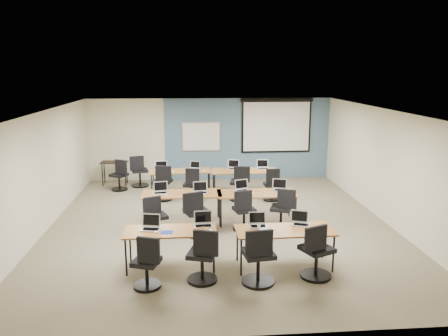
{
  "coord_description": "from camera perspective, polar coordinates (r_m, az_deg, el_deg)",
  "views": [
    {
      "loc": [
        -0.69,
        -9.85,
        3.62
      ],
      "look_at": [
        0.13,
        0.4,
        1.29
      ],
      "focal_mm": 35.0,
      "sensor_mm": 36.0,
      "label": 1
    }
  ],
  "objects": [
    {
      "name": "task_chair_5",
      "position": [
        9.72,
        -3.69,
        -6.39
      ],
      "size": [
        0.59,
        0.57,
        1.04
      ],
      "rotation": [
        0.0,
        0.0,
        0.34
      ],
      "color": "black",
      "rests_on": "floor"
    },
    {
      "name": "wall_right",
      "position": [
        11.14,
        20.42,
        0.2
      ],
      "size": [
        0.04,
        9.0,
        2.7
      ],
      "primitive_type": "cube",
      "color": "beige",
      "rests_on": "ground"
    },
    {
      "name": "mouse_10",
      "position": [
        12.7,
        1.88,
        -0.32
      ],
      "size": [
        0.07,
        0.11,
        0.04
      ],
      "primitive_type": "ellipsoid",
      "rotation": [
        0.0,
        0.0,
        -0.06
      ],
      "color": "white",
      "rests_on": "training_table_back_right"
    },
    {
      "name": "wall_front",
      "position": [
        5.85,
        2.6,
        -10.06
      ],
      "size": [
        8.0,
        0.04,
        2.7
      ],
      "primitive_type": "cube",
      "color": "beige",
      "rests_on": "ground"
    },
    {
      "name": "laptop_9",
      "position": [
        12.93,
        -3.79,
        0.09
      ],
      "size": [
        0.3,
        0.26,
        0.23
      ],
      "rotation": [
        0.0,
        0.0,
        -0.31
      ],
      "color": "#B9B9B9",
      "rests_on": "training_table_back_left"
    },
    {
      "name": "task_chair_11",
      "position": [
        12.31,
        6.28,
        -2.52
      ],
      "size": [
        0.47,
        0.47,
        0.95
      ],
      "rotation": [
        0.0,
        0.0,
        0.04
      ],
      "color": "black",
      "rests_on": "floor"
    },
    {
      "name": "snack_plate",
      "position": [
        8.19,
        5.13,
        -7.89
      ],
      "size": [
        0.19,
        0.19,
        0.01
      ],
      "primitive_type": "cylinder",
      "rotation": [
        0.0,
        0.0,
        -0.1
      ],
      "color": "white",
      "rests_on": "training_table_front_right"
    },
    {
      "name": "training_table_front_right",
      "position": [
        8.23,
        7.9,
        -8.25
      ],
      "size": [
        1.8,
        0.75,
        0.73
      ],
      "rotation": [
        0.0,
        0.0,
        0.01
      ],
      "color": "olive",
      "rests_on": "floor"
    },
    {
      "name": "training_table_back_left",
      "position": [
        12.82,
        -5.69,
        -0.54
      ],
      "size": [
        1.77,
        0.74,
        0.73
      ],
      "rotation": [
        0.0,
        0.0,
        0.06
      ],
      "color": "#9B5F37",
      "rests_on": "floor"
    },
    {
      "name": "laptop_5",
      "position": [
        10.47,
        -3.12,
        -2.91
      ],
      "size": [
        0.34,
        0.29,
        0.26
      ],
      "rotation": [
        0.0,
        0.0,
        0.08
      ],
      "color": "silver",
      "rests_on": "training_table_mid_left"
    },
    {
      "name": "laptop_0",
      "position": [
        8.25,
        -9.53,
        -7.42
      ],
      "size": [
        0.35,
        0.29,
        0.26
      ],
      "rotation": [
        0.0,
        0.0,
        -0.21
      ],
      "color": "#B1B0B5",
      "rests_on": "training_table_front_left"
    },
    {
      "name": "mouse_2",
      "position": [
        8.17,
        6.39,
        -7.92
      ],
      "size": [
        0.07,
        0.11,
        0.04
      ],
      "primitive_type": "ellipsoid",
      "rotation": [
        0.0,
        0.0,
        0.08
      ],
      "color": "white",
      "rests_on": "training_table_front_right"
    },
    {
      "name": "training_table_mid_left",
      "position": [
        10.5,
        -5.51,
        -3.5
      ],
      "size": [
        1.89,
        0.79,
        0.73
      ],
      "rotation": [
        0.0,
        0.0,
        -0.0
      ],
      "color": "brown",
      "rests_on": "floor"
    },
    {
      "name": "mouse_8",
      "position": [
        12.66,
        -6.7,
        -0.45
      ],
      "size": [
        0.07,
        0.11,
        0.04
      ],
      "primitive_type": "ellipsoid",
      "rotation": [
        0.0,
        0.0,
        0.1
      ],
      "color": "white",
      "rests_on": "training_table_back_left"
    },
    {
      "name": "mouse_3",
      "position": [
        8.42,
        12.2,
        -7.51
      ],
      "size": [
        0.09,
        0.12,
        0.04
      ],
      "primitive_type": "ellipsoid",
      "rotation": [
        0.0,
        0.0,
        0.35
      ],
      "color": "white",
      "rests_on": "training_table_front_right"
    },
    {
      "name": "wall_left",
      "position": [
        10.63,
        -22.6,
        -0.55
      ],
      "size": [
        0.04,
        9.0,
        2.7
      ],
      "primitive_type": "cube",
      "color": "beige",
      "rests_on": "ground"
    },
    {
      "name": "task_chair_8",
      "position": [
        12.39,
        -8.03,
        -2.29
      ],
      "size": [
        0.56,
        0.56,
        1.03
      ],
      "rotation": [
        0.0,
        0.0,
        -0.26
      ],
      "color": "black",
      "rests_on": "floor"
    },
    {
      "name": "laptop_10",
      "position": [
        12.97,
        1.3,
        0.18
      ],
      "size": [
        0.34,
        0.29,
        0.26
      ],
      "rotation": [
        0.0,
        0.0,
        -0.33
      ],
      "color": "#BBBBBB",
      "rests_on": "training_table_back_right"
    },
    {
      "name": "mouse_9",
      "position": [
        12.72,
        -2.57,
        -0.32
      ],
      "size": [
        0.09,
        0.11,
        0.03
      ],
      "primitive_type": "ellipsoid",
      "rotation": [
        0.0,
        0.0,
        -0.31
      ],
      "color": "white",
      "rests_on": "training_table_back_left"
    },
    {
      "name": "task_chair_6",
      "position": [
        10.0,
        2.6,
        -5.97
      ],
      "size": [
        0.51,
        0.51,
        0.99
      ],
      "rotation": [
        0.0,
        0.0,
        0.25
      ],
      "color": "black",
      "rests_on": "floor"
    },
    {
      "name": "floor",
      "position": [
        10.51,
        -0.55,
        -7.36
      ],
      "size": [
        8.0,
        9.0,
        0.02
      ],
      "primitive_type": "cube",
      "color": "#6B6354",
      "rests_on": "ground"
    },
    {
      "name": "mouse_11",
      "position": [
        12.94,
        6.44,
        -0.17
      ],
      "size": [
        0.08,
        0.1,
        0.03
      ],
      "primitive_type": "ellipsoid",
      "rotation": [
        0.0,
        0.0,
        -0.3
      ],
      "color": "white",
      "rests_on": "training_table_back_right"
    },
    {
      "name": "laptop_3",
      "position": [
        8.5,
        9.94,
        -6.86
      ],
      "size": [
        0.33,
        0.28,
        0.25
      ],
      "rotation": [
        0.0,
        0.0,
        -0.34
      ],
      "color": "#ADADB2",
      "rests_on": "training_table_front_right"
    },
    {
      "name": "training_table_mid_right",
      "position": [
        10.52,
        4.3,
        -3.45
      ],
      "size": [
        1.89,
        0.79,
        0.73
      ],
      "rotation": [
        0.0,
        0.0,
        -0.01
      ],
      "color": "brown",
      "rests_on": "floor"
    },
    {
      "name": "training_table_front_left",
      "position": [
        8.18,
        -7.02,
        -8.39
      ],
      "size": [
        1.69,
        0.7,
        0.73
      ],
      "rotation": [
        0.0,
        0.0,
        0.01
      ],
      "color": "brown",
      "rests_on": "floor"
    },
    {
      "name": "mouse_5",
      "position": [
        10.33,
        -2.61,
        -3.41
      ],
      "size": [
        0.07,
        0.1,
        0.03
      ],
      "primitive_type": "ellipsoid",
      "rotation": [
        0.0,
        0.0,
        -0.17
      ],
      "color": "white",
      "rests_on": "training_table_mid_left"
    },
    {
      "name": "mouse_6",
      "position": [
        10.42,
        3.74,
        -3.3
      ],
      "size": [
        0.07,
        0.1,
        0.03
      ],
      "primitive_type": "ellipsoid",
      "rotation": [
        0.0,
        0.0,
        0.18
      ],
      "color": "white",
      "rests_on": "training_table_mid_right"
    },
    {
      "name": "laptop_6",
      "position": [
        10.66,
        2.34,
        -2.62
      ],
      "size": [
        0.34,
        0.29,
        0.26
      ],
      "rotation": [
        0.0,
        0.0,
        0.31
      ],
      "color": "#ADADB7",
      "rests_on": "training_table_mid_right"
    },
    {
      "name": "mouse_1",
      "position": [
        8.07,
        -1.73,
        -8.11
      ],
      "size": [
        0.06,
        0.1,
        0.03
      ],
      "primitive_type": "ellipsoid",
      "rotation": [
        0.0,
        0.0,
        0.0
      ],
      "color": "white",
      "rests_on": "training_table_front_left"
    },
    {
      "name": "training_table_back_right",
      "position": [
        12.79,
        2.71,
        -0.49
      ],
      "size": [
        1.92,
        0.8,
        0.73
      ],
      "rotation": [
        0.0,
        0.0,
        -0.03
      ],
      "color": "#9E6B46",
      "rests_on": "floor"
    },
    {
      "name": "mouse_7",
      "position": [
        10.69,
        8.41,
        -2.98
      ],
      "size": [
        0.07,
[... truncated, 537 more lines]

